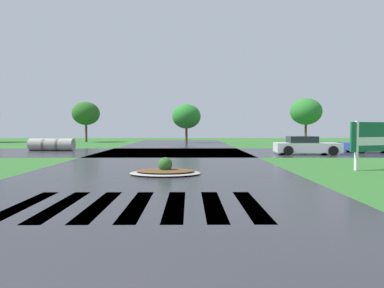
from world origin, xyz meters
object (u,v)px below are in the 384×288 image
Objects in this scene: estate_billboard at (377,139)px; car_white_sedan at (373,145)px; car_blue_compact at (306,146)px; median_island at (165,171)px; drainage_pipe_stack at (52,145)px.

car_white_sedan is (5.36, 10.43, -0.81)m from estate_billboard.
median_island is at bearing -128.20° from car_blue_compact.
estate_billboard reaches higher than drainage_pipe_stack.
car_white_sedan is at bearing -139.00° from estate_billboard.
car_blue_compact is (-5.65, -1.92, 0.04)m from car_white_sedan.
car_blue_compact is at bearing -11.92° from drainage_pipe_stack.
car_white_sedan is 1.15× the size of drainage_pipe_stack.
estate_billboard is 1.04× the size of median_island.
car_blue_compact is at bearing -109.83° from estate_billboard.
car_blue_compact reaches higher than drainage_pipe_stack.
car_blue_compact reaches higher than car_white_sedan.
drainage_pipe_stack is at bearing 125.28° from median_island.
median_island is at bearing -54.72° from drainage_pipe_stack.
median_island is 0.77× the size of drainage_pipe_stack.
drainage_pipe_stack is (-19.07, 4.03, -0.09)m from car_blue_compact.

